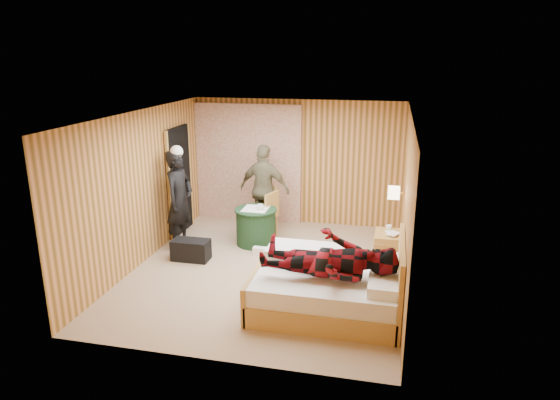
% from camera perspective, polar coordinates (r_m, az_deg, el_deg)
% --- Properties ---
extents(floor, '(4.20, 5.00, 0.01)m').
position_cam_1_polar(floor, '(8.12, -1.55, -8.04)').
color(floor, tan).
rests_on(floor, ground).
extents(ceiling, '(4.20, 5.00, 0.01)m').
position_cam_1_polar(ceiling, '(7.44, -1.70, 9.76)').
color(ceiling, silver).
rests_on(ceiling, wall_back).
extents(wall_back, '(4.20, 0.02, 2.50)m').
position_cam_1_polar(wall_back, '(10.05, 1.93, 4.32)').
color(wall_back, '#E19456').
rests_on(wall_back, floor).
extents(wall_left, '(0.02, 5.00, 2.50)m').
position_cam_1_polar(wall_left, '(8.44, -15.57, 1.32)').
color(wall_left, '#E19456').
rests_on(wall_left, floor).
extents(wall_right, '(0.02, 5.00, 2.50)m').
position_cam_1_polar(wall_right, '(7.46, 14.20, -0.54)').
color(wall_right, '#E19456').
rests_on(wall_right, floor).
extents(curtain, '(2.20, 0.08, 2.40)m').
position_cam_1_polar(curtain, '(10.23, -3.67, 4.23)').
color(curtain, beige).
rests_on(curtain, floor).
extents(doorway, '(0.06, 0.90, 2.05)m').
position_cam_1_polar(doorway, '(9.69, -11.41, 2.17)').
color(doorway, black).
rests_on(doorway, floor).
extents(wall_lamp, '(0.26, 0.24, 0.16)m').
position_cam_1_polar(wall_lamp, '(7.88, 12.90, 0.83)').
color(wall_lamp, gold).
rests_on(wall_lamp, wall_right).
extents(bed, '(1.98, 1.53, 1.05)m').
position_cam_1_polar(bed, '(6.92, 5.58, -9.90)').
color(bed, '#E6B05E').
rests_on(bed, floor).
extents(nightstand, '(0.44, 0.60, 0.58)m').
position_cam_1_polar(nightstand, '(8.33, 12.17, -5.53)').
color(nightstand, '#E6B05E').
rests_on(nightstand, floor).
extents(round_table, '(0.76, 0.76, 0.68)m').
position_cam_1_polar(round_table, '(9.08, -2.78, -3.00)').
color(round_table, '#1E4222').
rests_on(round_table, floor).
extents(chair_far, '(0.50, 0.50, 0.93)m').
position_cam_1_polar(chair_far, '(9.58, -1.72, -0.69)').
color(chair_far, '#E6B05E').
rests_on(chair_far, floor).
extents(chair_near, '(0.53, 0.53, 0.91)m').
position_cam_1_polar(chair_near, '(9.30, -1.45, -1.30)').
color(chair_near, '#E6B05E').
rests_on(chair_near, floor).
extents(duffel_bag, '(0.62, 0.33, 0.35)m').
position_cam_1_polar(duffel_bag, '(8.58, -10.14, -5.63)').
color(duffel_bag, black).
rests_on(duffel_bag, floor).
extents(sneaker_left, '(0.30, 0.13, 0.13)m').
position_cam_1_polar(sneaker_left, '(8.69, -2.10, -5.87)').
color(sneaker_left, white).
rests_on(sneaker_left, floor).
extents(sneaker_right, '(0.25, 0.12, 0.11)m').
position_cam_1_polar(sneaker_right, '(9.12, -0.19, -4.81)').
color(sneaker_right, white).
rests_on(sneaker_right, floor).
extents(woman_standing, '(0.52, 0.71, 1.78)m').
position_cam_1_polar(woman_standing, '(8.91, -11.42, -0.01)').
color(woman_standing, black).
rests_on(woman_standing, floor).
extents(man_at_table, '(1.07, 0.59, 1.72)m').
position_cam_1_polar(man_at_table, '(9.51, -1.79, 1.22)').
color(man_at_table, '#6C6548').
rests_on(man_at_table, floor).
extents(man_on_bed, '(0.86, 0.67, 1.77)m').
position_cam_1_polar(man_on_bed, '(6.45, 5.68, -5.61)').
color(man_on_bed, maroon).
rests_on(man_on_bed, bed).
extents(book_lower, '(0.26, 0.28, 0.02)m').
position_cam_1_polar(book_lower, '(8.18, 12.28, -3.78)').
color(book_lower, white).
rests_on(book_lower, nightstand).
extents(book_upper, '(0.25, 0.27, 0.02)m').
position_cam_1_polar(book_upper, '(8.18, 12.29, -3.65)').
color(book_upper, white).
rests_on(book_upper, nightstand).
extents(cup_nightstand, '(0.13, 0.13, 0.09)m').
position_cam_1_polar(cup_nightstand, '(8.34, 12.32, -3.13)').
color(cup_nightstand, white).
rests_on(cup_nightstand, nightstand).
extents(cup_table, '(0.13, 0.13, 0.10)m').
position_cam_1_polar(cup_table, '(8.89, -2.28, -0.82)').
color(cup_table, white).
rests_on(cup_table, round_table).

